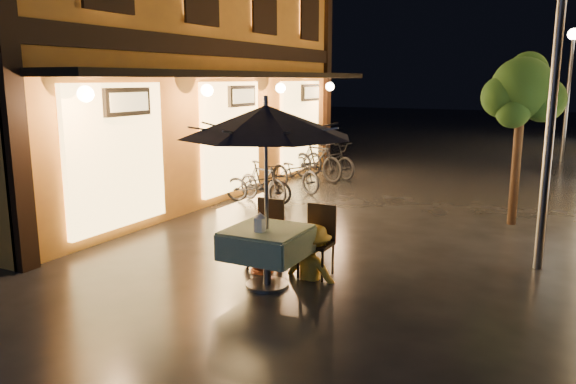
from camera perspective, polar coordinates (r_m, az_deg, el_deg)
The scene contains 17 objects.
ground at distance 7.71m, azimuth -0.06°, elevation -8.77°, with size 90.00×90.00×0.00m, color black.
west_building at distance 13.84m, azimuth -14.25°, elevation 15.43°, with size 5.90×11.40×7.40m.
street_tree at distance 10.99m, azimuth 22.75°, elevation 9.29°, with size 1.43×1.20×3.15m.
streetlamp_near at distance 8.45m, azimuth 25.61°, elevation 12.06°, with size 0.36×0.36×4.23m.
streetlamp_far at distance 20.45m, azimuth 26.74°, elevation 10.94°, with size 0.36×0.36×4.23m.
cafe_table at distance 7.26m, azimuth -2.16°, elevation -5.20°, with size 0.99×0.99×0.78m.
patio_umbrella at distance 6.97m, azimuth -2.26°, elevation 7.18°, with size 2.20×2.20×2.46m.
cafe_chair_left at distance 8.08m, azimuth -2.09°, elevation -3.83°, with size 0.42×0.42×0.97m.
cafe_chair_right at distance 7.73m, azimuth 3.11°, elevation -4.54°, with size 0.42×0.42×0.97m.
table_lantern at distance 7.03m, azimuth -2.87°, elevation -2.97°, with size 0.16×0.16×0.25m.
person_orange at distance 7.87m, azimuth -2.62°, elevation -2.93°, with size 0.69×0.54×1.42m, color #C34F21.
person_yellow at distance 7.55m, azimuth 2.52°, elevation -3.43°, with size 0.94×0.54×1.45m, color gold.
bicycle_0 at distance 12.19m, azimuth -3.06°, elevation 0.77°, with size 0.55×1.57×0.82m, color black.
bicycle_1 at distance 12.27m, azimuth -2.58°, elevation 1.03°, with size 0.42×1.50×0.90m, color black.
bicycle_2 at distance 13.46m, azimuth 0.75°, elevation 1.97°, with size 0.60×1.72×0.90m, color black.
bicycle_3 at distance 14.90m, azimuth 2.99°, elevation 3.23°, with size 0.51×1.80×1.08m, color black.
bicycle_4 at distance 15.38m, azimuth 4.26°, elevation 3.29°, with size 0.66×1.89×0.99m, color black.
Camera 1 is at (3.30, -6.44, 2.66)m, focal length 35.00 mm.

